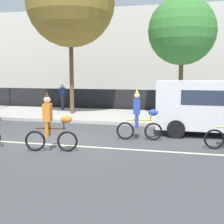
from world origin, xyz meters
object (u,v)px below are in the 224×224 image
object	(u,v)px
parade_cyclist_cobalt	(140,118)
parade_cyclist_orange	(51,126)
parked_van_white	(223,104)
pedestrian_onlooker	(62,96)

from	to	relation	value
parade_cyclist_cobalt	parade_cyclist_orange	bearing A→B (deg)	-136.21
parade_cyclist_orange	parked_van_white	bearing A→B (deg)	36.13
parade_cyclist_orange	parked_van_white	distance (m)	6.88
parade_cyclist_cobalt	pedestrian_onlooker	distance (m)	9.26
parked_van_white	pedestrian_onlooker	bearing A→B (deg)	150.02
parade_cyclist_orange	pedestrian_onlooker	xyz separation A→B (m)	(-3.63, 9.34, 0.17)
parade_cyclist_cobalt	parked_van_white	distance (m)	3.54
parade_cyclist_orange	pedestrian_onlooker	size ratio (longest dim) A/B	1.19
parade_cyclist_cobalt	parked_van_white	xyz separation A→B (m)	(3.08, 1.68, 0.44)
parade_cyclist_orange	parked_van_white	world-z (taller)	parked_van_white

